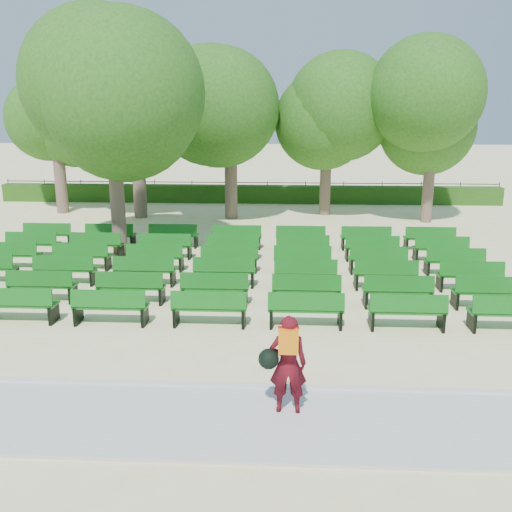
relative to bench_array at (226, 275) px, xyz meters
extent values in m
plane|color=#F3E7A1|center=(-0.23, -0.52, -0.09)|extent=(120.00, 120.00, 0.00)
cube|color=beige|center=(-0.23, -7.92, -0.06)|extent=(30.00, 2.20, 0.06)
cube|color=silver|center=(-0.23, -6.77, -0.04)|extent=(30.00, 0.12, 0.10)
cube|color=#255115|center=(-0.23, 13.48, 0.36)|extent=(26.00, 0.70, 0.90)
cube|color=#106015|center=(0.00, 0.01, 0.34)|extent=(1.76, 0.57, 0.06)
cube|color=#106015|center=(0.00, -0.19, 0.59)|extent=(1.74, 0.22, 0.41)
cylinder|color=brown|center=(-3.96, 2.78, 1.65)|extent=(0.49, 0.49, 3.48)
ellipsoid|color=#2C621A|center=(-3.96, 2.78, 4.86)|extent=(5.31, 5.31, 4.78)
imported|color=#4E0B13|center=(1.80, -7.57, 0.81)|extent=(0.61, 0.40, 1.68)
cube|color=orange|center=(1.80, -7.76, 1.29)|extent=(0.31, 0.16, 0.39)
sphere|color=black|center=(1.49, -7.63, 0.92)|extent=(0.34, 0.34, 0.34)
camera|label=1|loc=(1.72, -16.07, 4.89)|focal=40.00mm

